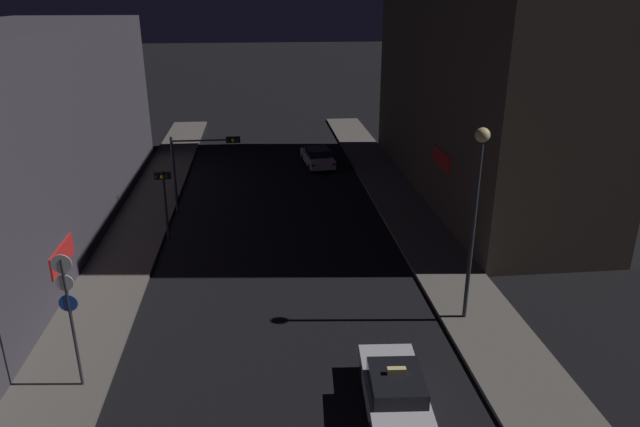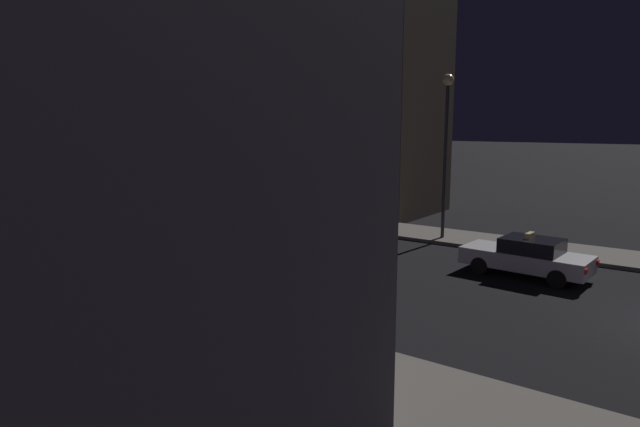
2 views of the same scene
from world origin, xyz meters
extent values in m
cube|color=#5B5651|center=(-7.58, 23.30, 0.08)|extent=(3.16, 50.60, 0.16)
cube|color=#5B5651|center=(7.58, 23.30, 0.08)|extent=(3.16, 50.60, 0.16)
cube|color=red|center=(-9.12, 13.59, 1.91)|extent=(0.08, 2.80, 0.90)
cube|color=#473D33|center=(12.65, 25.64, 9.81)|extent=(6.98, 24.40, 19.61)
cube|color=red|center=(9.12, 20.76, 3.53)|extent=(0.08, 2.80, 0.90)
cube|color=#B7B7BC|center=(3.00, 5.11, 0.62)|extent=(2.11, 4.52, 0.60)
cube|color=black|center=(2.99, 4.91, 1.17)|extent=(1.72, 2.09, 0.50)
cylinder|color=black|center=(2.30, 6.52, 0.32)|extent=(0.27, 0.65, 0.64)
cylinder|color=black|center=(3.90, 6.41, 0.32)|extent=(0.27, 0.65, 0.64)
cube|color=#F4E08C|center=(3.00, 5.01, 1.52)|extent=(0.57, 0.22, 0.20)
cube|color=#B7B7BC|center=(3.40, 32.13, 0.62)|extent=(2.24, 4.56, 0.60)
cube|color=black|center=(3.42, 31.94, 1.17)|extent=(1.78, 2.13, 0.50)
cube|color=red|center=(2.88, 29.85, 0.72)|extent=(0.24, 0.08, 0.16)
cube|color=red|center=(4.37, 30.00, 0.72)|extent=(0.24, 0.08, 0.16)
cylinder|color=black|center=(2.47, 33.41, 0.32)|extent=(0.28, 0.66, 0.64)
cylinder|color=black|center=(4.06, 33.57, 0.32)|extent=(0.28, 0.66, 0.64)
cylinder|color=black|center=(2.75, 30.70, 0.32)|extent=(0.28, 0.66, 0.64)
cylinder|color=black|center=(4.34, 30.86, 0.32)|extent=(0.28, 0.66, 0.64)
cylinder|color=#2D2D33|center=(-5.75, 23.27, 2.28)|extent=(0.16, 0.16, 4.55)
cylinder|color=#2D2D33|center=(-4.03, 23.27, 4.30)|extent=(3.44, 0.10, 0.10)
cube|color=black|center=(-2.31, 23.27, 4.30)|extent=(0.80, 0.28, 0.32)
sphere|color=#3F0C0C|center=(-2.56, 23.10, 4.30)|extent=(0.20, 0.20, 0.20)
sphere|color=yellow|center=(-2.31, 23.10, 4.30)|extent=(0.20, 0.20, 0.20)
sphere|color=#0C3319|center=(-2.06, 23.10, 4.30)|extent=(0.20, 0.20, 0.20)
cylinder|color=#2D2D33|center=(-5.75, 19.42, 1.86)|extent=(0.16, 0.16, 3.72)
cube|color=black|center=(-5.75, 19.42, 3.47)|extent=(0.80, 0.28, 0.32)
sphere|color=#3F0C0C|center=(-6.00, 19.24, 3.47)|extent=(0.20, 0.20, 0.20)
sphere|color=yellow|center=(-5.75, 19.24, 3.47)|extent=(0.20, 0.20, 0.20)
sphere|color=#0C3319|center=(-5.50, 19.24, 3.47)|extent=(0.20, 0.20, 0.20)
cylinder|color=#2D2D33|center=(-6.84, 7.23, 2.40)|extent=(0.10, 0.10, 4.49)
cylinder|color=white|center=(-6.84, 7.21, 4.50)|extent=(0.61, 0.03, 0.61)
cylinder|color=white|center=(-6.84, 7.21, 3.87)|extent=(0.53, 0.03, 0.53)
cylinder|color=blue|center=(-6.84, 7.21, 3.16)|extent=(0.57, 0.03, 0.57)
cylinder|color=#2D2D33|center=(6.94, 9.99, 3.66)|extent=(0.16, 0.16, 7.00)
sphere|color=#F4D88C|center=(6.94, 9.99, 7.43)|extent=(0.53, 0.53, 0.53)
camera|label=1|loc=(-0.80, -9.03, 12.03)|focal=32.35mm
camera|label=2|loc=(-16.80, -0.01, 5.47)|focal=30.37mm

